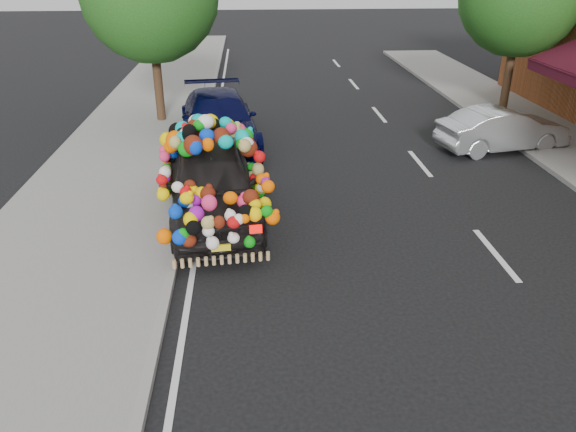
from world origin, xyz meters
TOP-DOWN VIEW (x-y plane):
  - ground at (0.00, 0.00)m, footprint 100.00×100.00m
  - sidewalk at (-4.30, 0.00)m, footprint 4.00×60.00m
  - kerb at (-2.35, 0.00)m, footprint 0.15×60.00m
  - lane_markings at (3.60, 0.00)m, footprint 6.00×50.00m
  - plush_art_car at (-1.73, 2.00)m, footprint 2.68×4.91m
  - navy_sedan at (-1.80, 7.01)m, footprint 2.65×5.29m
  - silver_hatchback at (6.19, 5.96)m, footprint 3.82×1.96m

SIDE VIEW (x-z plane):
  - ground at x=0.00m, z-range 0.00..0.00m
  - lane_markings at x=3.60m, z-range 0.00..0.01m
  - sidewalk at x=-4.30m, z-range 0.00..0.12m
  - kerb at x=-2.35m, z-range 0.00..0.13m
  - silver_hatchback at x=6.19m, z-range 0.00..1.20m
  - navy_sedan at x=-1.80m, z-range 0.00..1.47m
  - plush_art_car at x=-1.73m, z-range 0.03..2.21m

